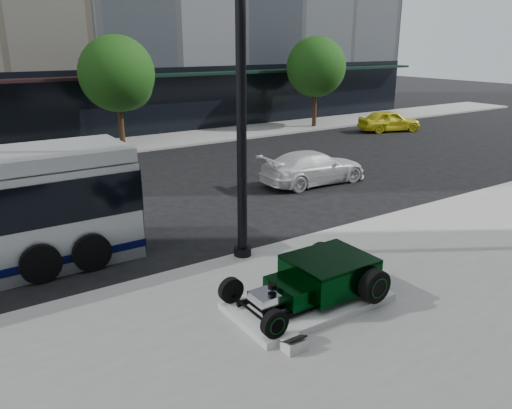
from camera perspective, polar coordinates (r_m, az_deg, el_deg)
ground at (r=15.48m, az=-2.48°, el=-2.53°), size 120.00×120.00×0.00m
sidewalk_far at (r=27.99m, az=-17.55°, el=6.17°), size 70.00×4.00×0.12m
street_trees at (r=26.97m, az=-15.33°, el=13.92°), size 29.80×3.80×5.70m
display_plinth at (r=10.87m, az=6.02°, el=-10.95°), size 3.40×1.80×0.15m
hot_rod at (r=10.83m, az=7.48°, el=-8.12°), size 3.22×2.00×0.81m
info_plaque at (r=9.40m, az=4.34°, el=-15.62°), size 0.40×0.30×0.31m
lamppost at (r=12.14m, az=-1.69°, el=10.96°), size 0.45×0.45×8.27m
white_sedan at (r=20.18m, az=6.61°, el=4.24°), size 4.58×1.99×1.31m
yellow_taxi at (r=33.21m, az=14.99°, el=9.23°), size 4.21×2.72×1.33m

